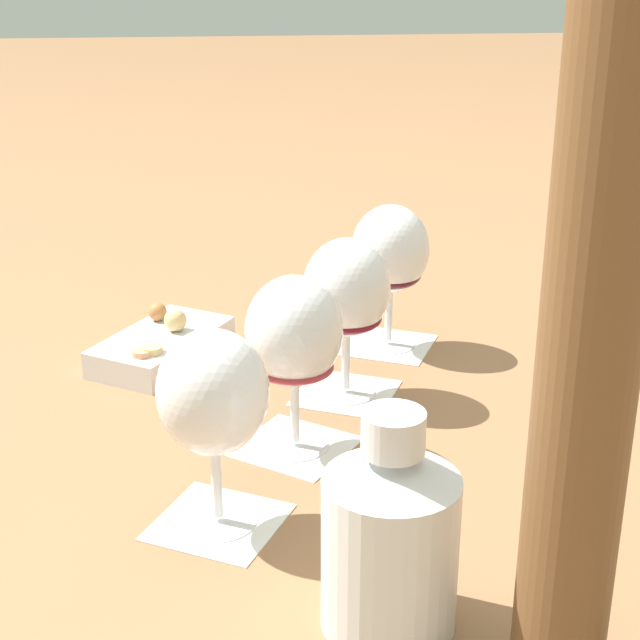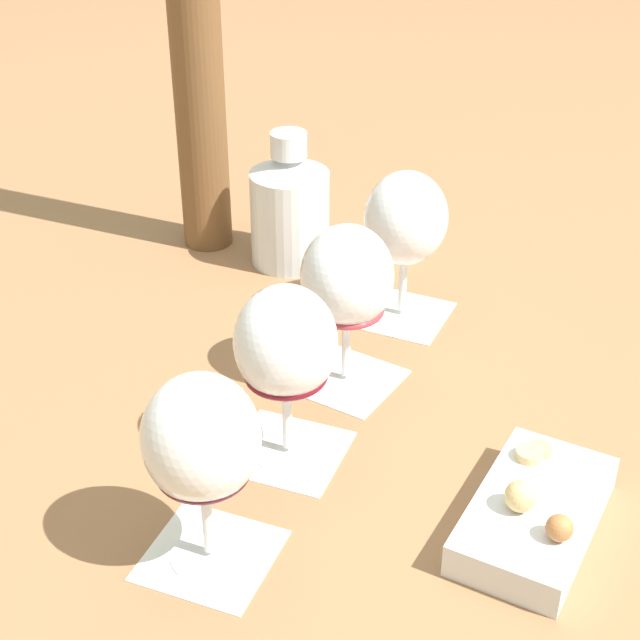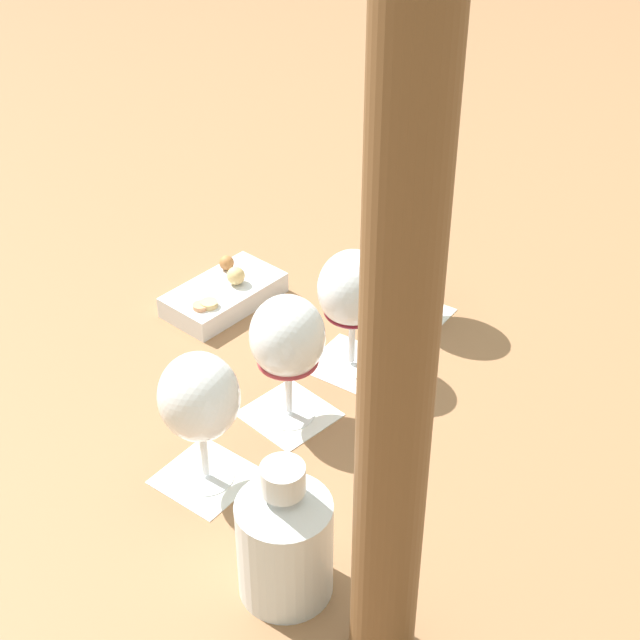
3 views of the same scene
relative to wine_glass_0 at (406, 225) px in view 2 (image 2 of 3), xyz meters
The scene contains 11 objects.
ground_plane 0.23m from the wine_glass_0, 29.71° to the right, with size 8.00×8.00×0.00m, color #936642.
tasting_card_0 0.11m from the wine_glass_0, ahead, with size 0.13×0.13×0.00m.
tasting_card_1 0.18m from the wine_glass_0, 31.21° to the right, with size 0.13×0.13×0.00m.
tasting_card_2 0.29m from the wine_glass_0, 30.47° to the right, with size 0.13×0.13×0.00m.
tasting_card_3 0.42m from the wine_glass_0, 29.68° to the right, with size 0.13×0.13×0.00m.
wine_glass_0 is the anchor object (origin of this frame).
wine_glass_1 0.14m from the wine_glass_0, 31.21° to the right, with size 0.09×0.09×0.17m.
wine_glass_2 0.26m from the wine_glass_0, 30.47° to the right, with size 0.09×0.09×0.17m.
wine_glass_3 0.40m from the wine_glass_0, 29.68° to the right, with size 0.09×0.09×0.17m.
ceramic_vase 0.18m from the wine_glass_0, 139.65° to the right, with size 0.09×0.09×0.16m.
snack_dish 0.36m from the wine_glass_0, ahead, with size 0.19×0.17×0.06m.
Camera 2 is at (0.73, -0.05, 0.56)m, focal length 55.00 mm.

